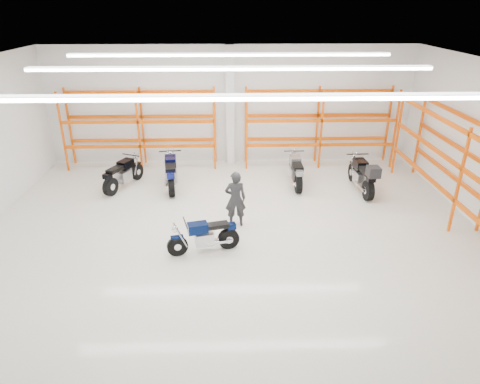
{
  "coord_description": "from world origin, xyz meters",
  "views": [
    {
      "loc": [
        -0.09,
        -10.37,
        5.9
      ],
      "look_at": [
        0.22,
        0.5,
        1.05
      ],
      "focal_mm": 32.0,
      "sensor_mm": 36.0,
      "label": 1
    }
  ],
  "objects_px": {
    "motorcycle_back_c": "(296,172)",
    "structural_column": "(230,107)",
    "motorcycle_back_a": "(122,175)",
    "motorcycle_main": "(207,236)",
    "motorcycle_back_b": "(171,173)",
    "motorcycle_back_d": "(363,176)",
    "standing_man": "(235,199)"
  },
  "relations": [
    {
      "from": "motorcycle_back_c",
      "to": "structural_column",
      "type": "height_order",
      "value": "structural_column"
    },
    {
      "from": "structural_column",
      "to": "motorcycle_back_a",
      "type": "bearing_deg",
      "value": -146.22
    },
    {
      "from": "motorcycle_main",
      "to": "motorcycle_back_a",
      "type": "height_order",
      "value": "motorcycle_back_a"
    },
    {
      "from": "motorcycle_main",
      "to": "motorcycle_back_b",
      "type": "bearing_deg",
      "value": 108.49
    },
    {
      "from": "motorcycle_main",
      "to": "motorcycle_back_a",
      "type": "bearing_deg",
      "value": 126.28
    },
    {
      "from": "motorcycle_back_c",
      "to": "motorcycle_back_b",
      "type": "bearing_deg",
      "value": -178.28
    },
    {
      "from": "motorcycle_back_a",
      "to": "motorcycle_main",
      "type": "bearing_deg",
      "value": -53.72
    },
    {
      "from": "motorcycle_main",
      "to": "motorcycle_back_a",
      "type": "distance_m",
      "value": 5.19
    },
    {
      "from": "motorcycle_back_d",
      "to": "standing_man",
      "type": "distance_m",
      "value": 4.82
    },
    {
      "from": "motorcycle_back_a",
      "to": "motorcycle_back_b",
      "type": "relative_size",
      "value": 0.85
    },
    {
      "from": "motorcycle_main",
      "to": "structural_column",
      "type": "bearing_deg",
      "value": 84.31
    },
    {
      "from": "motorcycle_main",
      "to": "structural_column",
      "type": "relative_size",
      "value": 0.41
    },
    {
      "from": "standing_man",
      "to": "motorcycle_back_c",
      "type": "bearing_deg",
      "value": -129.82
    },
    {
      "from": "motorcycle_main",
      "to": "structural_column",
      "type": "height_order",
      "value": "structural_column"
    },
    {
      "from": "motorcycle_back_b",
      "to": "motorcycle_back_c",
      "type": "bearing_deg",
      "value": 1.72
    },
    {
      "from": "motorcycle_back_d",
      "to": "standing_man",
      "type": "bearing_deg",
      "value": -153.06
    },
    {
      "from": "motorcycle_back_a",
      "to": "motorcycle_back_d",
      "type": "bearing_deg",
      "value": -4.2
    },
    {
      "from": "motorcycle_back_a",
      "to": "standing_man",
      "type": "relative_size",
      "value": 1.2
    },
    {
      "from": "structural_column",
      "to": "motorcycle_back_c",
      "type": "bearing_deg",
      "value": -46.73
    },
    {
      "from": "motorcycle_back_c",
      "to": "structural_column",
      "type": "xyz_separation_m",
      "value": [
        -2.25,
        2.39,
        1.75
      ]
    },
    {
      "from": "motorcycle_back_a",
      "to": "standing_man",
      "type": "bearing_deg",
      "value": -35.94
    },
    {
      "from": "motorcycle_back_c",
      "to": "motorcycle_back_d",
      "type": "distance_m",
      "value": 2.26
    },
    {
      "from": "motorcycle_main",
      "to": "motorcycle_back_c",
      "type": "height_order",
      "value": "motorcycle_back_c"
    },
    {
      "from": "motorcycle_back_b",
      "to": "motorcycle_back_d",
      "type": "bearing_deg",
      "value": -5.15
    },
    {
      "from": "motorcycle_main",
      "to": "motorcycle_back_d",
      "type": "xyz_separation_m",
      "value": [
        5.05,
        3.59,
        0.16
      ]
    },
    {
      "from": "motorcycle_main",
      "to": "standing_man",
      "type": "height_order",
      "value": "standing_man"
    },
    {
      "from": "motorcycle_back_a",
      "to": "motorcycle_back_d",
      "type": "xyz_separation_m",
      "value": [
        8.12,
        -0.6,
        0.1
      ]
    },
    {
      "from": "motorcycle_back_a",
      "to": "motorcycle_back_b",
      "type": "bearing_deg",
      "value": -0.57
    },
    {
      "from": "standing_man",
      "to": "structural_column",
      "type": "xyz_separation_m",
      "value": [
        -0.09,
        5.28,
        1.43
      ]
    },
    {
      "from": "motorcycle_back_c",
      "to": "motorcycle_back_d",
      "type": "relative_size",
      "value": 0.91
    },
    {
      "from": "motorcycle_back_b",
      "to": "structural_column",
      "type": "distance_m",
      "value": 3.68
    },
    {
      "from": "motorcycle_back_b",
      "to": "standing_man",
      "type": "xyz_separation_m",
      "value": [
        2.15,
        -2.76,
        0.29
      ]
    }
  ]
}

